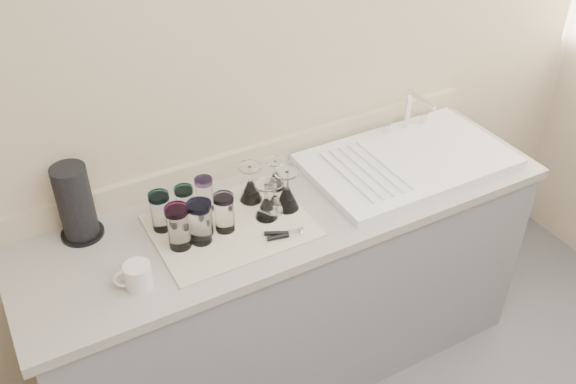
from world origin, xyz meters
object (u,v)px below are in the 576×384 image
tumbler_cyan (185,203)px  paper_towel_roll (75,203)px  sink_unit (408,160)px  tumbler_magenta (178,227)px  goblet_front_left (266,206)px  goblet_extra (275,201)px  white_mug (137,276)px  can_opener (284,234)px  goblet_back_left (251,188)px  tumbler_extra (203,218)px  tumbler_purple (205,194)px  goblet_front_right (287,195)px  tumbler_blue (200,222)px  goblet_back_right (275,179)px  tumbler_teal (161,211)px  tumbler_lavender (224,212)px

tumbler_cyan → paper_towel_roll: bearing=163.6°
sink_unit → paper_towel_roll: (-1.28, 0.20, 0.12)m
tumbler_cyan → tumbler_magenta: 0.15m
goblet_front_left → goblet_extra: (0.04, 0.02, -0.01)m
tumbler_cyan → white_mug: (-0.26, -0.24, -0.03)m
sink_unit → can_opener: 0.68m
goblet_front_left → goblet_back_left: bearing=91.5°
tumbler_extra → paper_towel_roll: (-0.38, 0.21, 0.06)m
tumbler_purple → can_opener: bearing=-57.3°
white_mug → paper_towel_roll: 0.37m
tumbler_cyan → paper_towel_roll: 0.37m
tumbler_purple → goblet_front_right: 0.30m
tumbler_blue → goblet_front_left: size_ratio=1.08×
tumbler_cyan → goblet_front_left: goblet_front_left is taller
goblet_back_left → goblet_back_right: size_ratio=1.21×
tumbler_cyan → tumbler_purple: 0.09m
goblet_extra → paper_towel_roll: 0.69m
tumbler_purple → white_mug: bearing=-142.5°
goblet_front_left → paper_towel_roll: (-0.61, 0.23, 0.08)m
tumbler_blue → white_mug: tumbler_blue is taller
sink_unit → tumbler_purple: size_ratio=6.17×
goblet_front_right → white_mug: bearing=-168.2°
tumbler_extra → goblet_back_right: (0.35, 0.12, -0.03)m
can_opener → tumbler_purple: bearing=122.7°
tumbler_magenta → can_opener: bearing=-21.2°
goblet_front_right → white_mug: goblet_front_right is taller
goblet_back_left → goblet_front_left: 0.12m
tumbler_magenta → tumbler_extra: (0.10, 0.02, -0.02)m
tumbler_extra → paper_towel_roll: paper_towel_roll is taller
goblet_back_left → tumbler_blue: bearing=-153.2°
tumbler_cyan → goblet_back_left: goblet_back_left is taller
sink_unit → tumbler_extra: size_ratio=6.16×
tumbler_purple → goblet_front_right: goblet_front_right is taller
tumbler_cyan → tumbler_extra: size_ratio=1.02×
tumbler_magenta → goblet_back_left: tumbler_magenta is taller
tumbler_purple → goblet_back_left: bearing=-9.8°
goblet_back_right → can_opener: bearing=-111.8°
goblet_front_left → white_mug: (-0.52, -0.11, -0.01)m
tumbler_teal → tumbler_lavender: (0.19, -0.11, -0.00)m
tumbler_lavender → can_opener: 0.22m
tumbler_lavender → goblet_front_right: 0.25m
tumbler_magenta → tumbler_blue: (0.07, -0.01, -0.00)m
tumbler_cyan → tumbler_extra: (0.03, -0.11, -0.00)m
tumbler_cyan → tumbler_magenta: bearing=-119.6°
goblet_extra → white_mug: size_ratio=0.95×
tumbler_blue → tumbler_cyan: bearing=90.2°
tumbler_cyan → tumbler_purple: bearing=13.8°
tumbler_blue → tumbler_lavender: tumbler_blue is taller
goblet_front_right → paper_towel_roll: paper_towel_roll is taller
white_mug → goblet_front_right: bearing=11.8°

